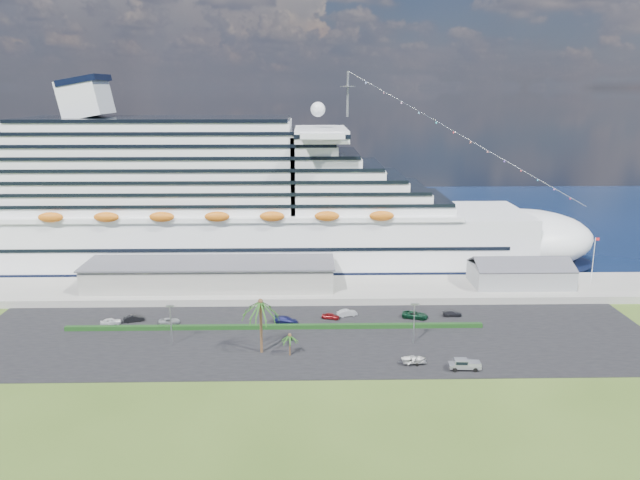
{
  "coord_description": "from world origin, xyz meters",
  "views": [
    {
      "loc": [
        -1.18,
        -107.64,
        49.62
      ],
      "look_at": [
        1.82,
        30.0,
        15.97
      ],
      "focal_mm": 35.0,
      "sensor_mm": 36.0,
      "label": 1
    }
  ],
  "objects_px": {
    "cruise_ship": "(234,209)",
    "pickup_truck": "(464,364)",
    "parked_car_3": "(286,320)",
    "boat_trailer": "(414,359)"
  },
  "relations": [
    {
      "from": "parked_car_3",
      "to": "pickup_truck",
      "type": "relative_size",
      "value": 0.91
    },
    {
      "from": "cruise_ship",
      "to": "parked_car_3",
      "type": "distance_m",
      "value": 50.14
    },
    {
      "from": "cruise_ship",
      "to": "parked_car_3",
      "type": "height_order",
      "value": "cruise_ship"
    },
    {
      "from": "cruise_ship",
      "to": "pickup_truck",
      "type": "xyz_separation_m",
      "value": [
        48.62,
        -68.46,
        -15.47
      ]
    },
    {
      "from": "cruise_ship",
      "to": "boat_trailer",
      "type": "relative_size",
      "value": 34.66
    },
    {
      "from": "cruise_ship",
      "to": "boat_trailer",
      "type": "xyz_separation_m",
      "value": [
        40.01,
        -66.06,
        -15.54
      ]
    },
    {
      "from": "cruise_ship",
      "to": "parked_car_3",
      "type": "relative_size",
      "value": 36.14
    },
    {
      "from": "pickup_truck",
      "to": "boat_trailer",
      "type": "relative_size",
      "value": 1.06
    },
    {
      "from": "cruise_ship",
      "to": "pickup_truck",
      "type": "height_order",
      "value": "cruise_ship"
    },
    {
      "from": "cruise_ship",
      "to": "pickup_truck",
      "type": "relative_size",
      "value": 32.82
    }
  ]
}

